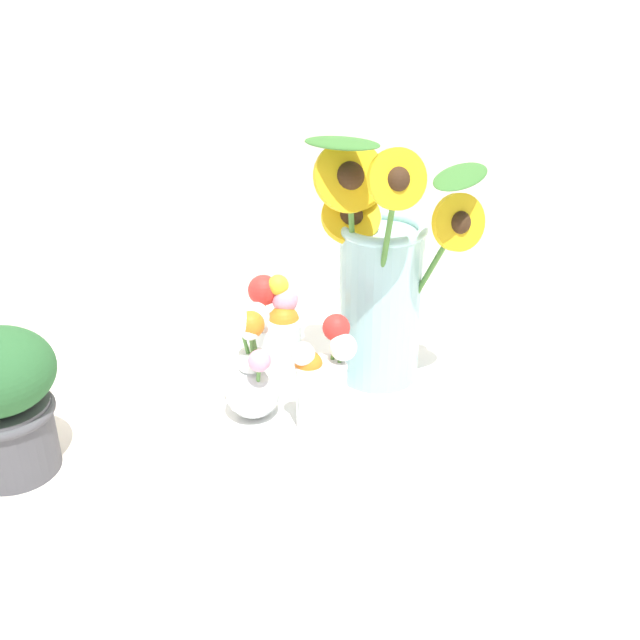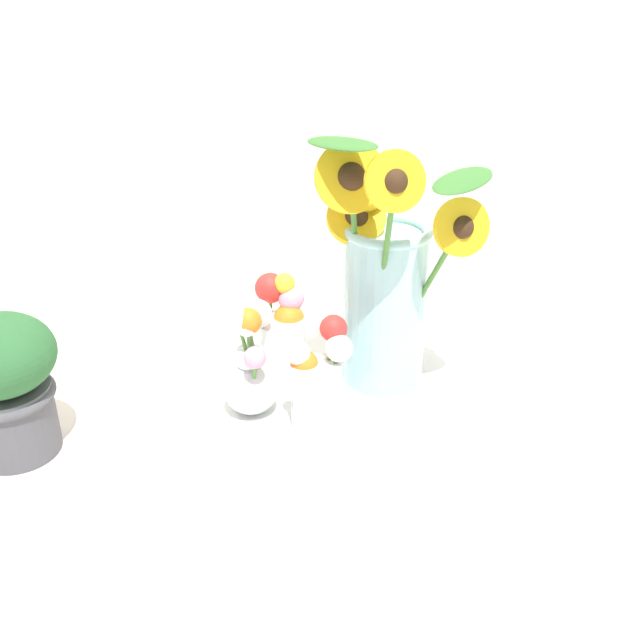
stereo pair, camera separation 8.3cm
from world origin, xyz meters
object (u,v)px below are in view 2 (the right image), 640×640
object	(u,v)px
serving_tray	(320,403)
potted_plant	(4,380)
vase_small_back	(280,329)
mason_jar_sunflowers	(385,286)
vase_small_center	(318,382)
vase_bulb_right	(250,373)

from	to	relation	value
serving_tray	potted_plant	bearing A→B (deg)	179.77
vase_small_back	potted_plant	bearing A→B (deg)	-167.67
mason_jar_sunflowers	potted_plant	world-z (taller)	mason_jar_sunflowers
serving_tray	potted_plant	world-z (taller)	potted_plant
vase_small_back	potted_plant	world-z (taller)	potted_plant
mason_jar_sunflowers	potted_plant	size ratio (longest dim) A/B	1.91
serving_tray	vase_small_back	size ratio (longest dim) A/B	2.98
vase_small_center	potted_plant	world-z (taller)	potted_plant
vase_small_center	serving_tray	bearing A→B (deg)	73.16
mason_jar_sunflowers	vase_small_center	size ratio (longest dim) A/B	2.48
serving_tray	vase_small_center	distance (m)	0.09
vase_bulb_right	mason_jar_sunflowers	bearing A→B (deg)	11.51
mason_jar_sunflowers	vase_small_back	xyz separation A→B (m)	(-0.13, 0.05, -0.07)
vase_small_center	potted_plant	size ratio (longest dim) A/B	0.77
serving_tray	vase_small_center	xyz separation A→B (m)	(-0.02, -0.06, 0.07)
potted_plant	serving_tray	bearing A→B (deg)	-0.23
serving_tray	vase_bulb_right	bearing A→B (deg)	-173.35
mason_jar_sunflowers	vase_bulb_right	xyz separation A→B (m)	(-0.19, -0.04, -0.08)
vase_small_center	potted_plant	bearing A→B (deg)	170.99
vase_small_back	potted_plant	distance (m)	0.35
vase_small_center	vase_bulb_right	world-z (taller)	vase_bulb_right
vase_small_center	potted_plant	distance (m)	0.37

